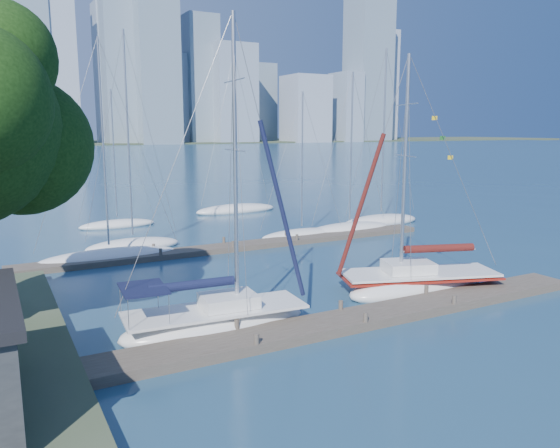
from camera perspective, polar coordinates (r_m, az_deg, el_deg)
ground at (r=23.98m, az=7.58°, el=-10.35°), size 700.00×700.00×0.00m
near_dock at (r=23.91m, az=7.59°, el=-9.90°), size 26.00×2.00×0.40m
far_dock at (r=38.29m, az=-4.03°, el=-2.31°), size 30.00×1.80×0.36m
far_shore at (r=338.53m, az=-26.19°, el=7.51°), size 800.00×100.00×1.50m
sailboat_navy at (r=22.90m, az=-6.74°, el=-8.47°), size 8.23×3.23×13.30m
sailboat_maroon at (r=29.12m, az=14.29°, el=-4.98°), size 9.01×5.39×12.43m
bg_boat_0 at (r=36.36m, az=-17.39°, el=-3.26°), size 8.78×2.39×14.05m
bg_boat_1 at (r=39.38m, az=-15.09°, el=-2.11°), size 6.75×3.08×15.03m
bg_boat_3 at (r=42.13m, az=2.28°, el=-1.10°), size 7.00×2.58×11.32m
bg_boat_4 at (r=44.55m, az=7.26°, el=-0.51°), size 8.17×3.42×12.98m
bg_boat_5 at (r=48.71m, az=10.50°, el=0.34°), size 7.75×2.73×15.27m
bg_boat_6 at (r=48.56m, az=-16.61°, el=-0.03°), size 6.44×2.24×11.78m
bg_boat_7 at (r=55.03m, az=-4.61°, el=1.56°), size 8.78×4.48×15.87m
skyline at (r=312.04m, az=-22.16°, el=14.61°), size 503.06×51.31×116.33m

